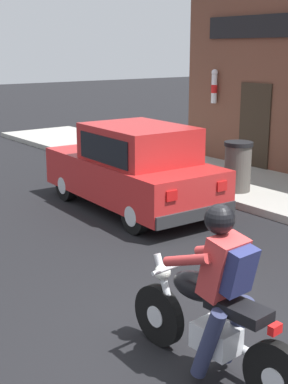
# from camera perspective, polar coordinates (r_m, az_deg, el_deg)

# --- Properties ---
(ground_plane) EXTENTS (80.00, 80.00, 0.00)m
(ground_plane) POSITION_cam_1_polar(r_m,az_deg,el_deg) (5.42, 9.54, -17.08)
(ground_plane) COLOR black
(motorcycle_with_rider) EXTENTS (0.57, 2.02, 1.62)m
(motorcycle_with_rider) POSITION_cam_1_polar(r_m,az_deg,el_deg) (4.82, 7.57, -12.06)
(motorcycle_with_rider) COLOR black
(motorcycle_with_rider) RESTS_ON ground
(car_hatchback) EXTENTS (1.82, 3.85, 1.57)m
(car_hatchback) POSITION_cam_1_polar(r_m,az_deg,el_deg) (9.67, -1.18, 2.51)
(car_hatchback) COLOR black
(car_hatchback) RESTS_ON ground
(trash_bin) EXTENTS (0.56, 0.56, 0.98)m
(trash_bin) POSITION_cam_1_polar(r_m,az_deg,el_deg) (10.64, 9.97, 2.73)
(trash_bin) COLOR #514C47
(trash_bin) RESTS_ON sidewalk_curb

